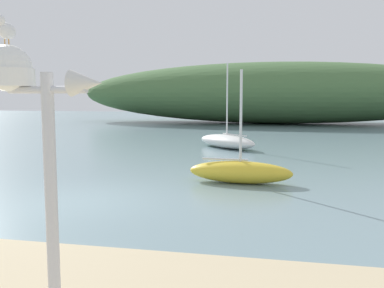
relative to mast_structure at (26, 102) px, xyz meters
name	(u,v)px	position (x,y,z in m)	size (l,w,h in m)	color
ground_plane	(86,201)	(-2.42, 6.20, -2.62)	(120.00, 120.00, 0.00)	gray
distant_hill	(274,93)	(1.70, 39.09, 0.35)	(39.00, 11.54, 5.94)	#476B3D
mast_structure	(26,102)	(0.00, 0.00, 0.00)	(1.20, 0.49, 2.96)	silver
seagull_on_radar	(5,29)	(-0.17, -0.02, 0.69)	(0.16, 0.37, 0.26)	orange
sailboat_west_reach	(240,172)	(1.20, 9.33, -2.26)	(3.24, 1.11, 3.47)	gold
sailboat_near_shore	(227,141)	(-0.30, 18.08, -2.26)	(3.77, 3.63, 4.32)	white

